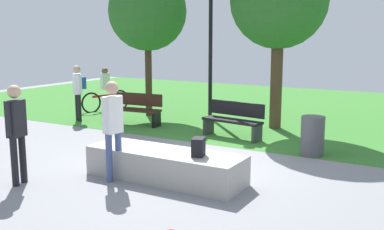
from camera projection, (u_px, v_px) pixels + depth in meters
The scene contains 14 objects.
ground_plane at pixel (190, 162), 9.47m from camera, with size 28.00×28.00×0.00m, color gray.
grass_lawn at pixel (301, 109), 16.08m from camera, with size 26.60×12.48×0.01m, color #387A2D.
concrete_ledge at pixel (165, 165), 8.28m from camera, with size 2.96×0.92×0.54m, color #A8A59E.
backpack_on_ledge at pixel (198, 147), 7.85m from camera, with size 0.28×0.20×0.32m, color black.
skater_performing_trick at pixel (16, 127), 7.89m from camera, with size 0.26×0.42×1.76m.
skater_watching at pixel (113, 122), 8.09m from camera, with size 0.25×0.43×1.81m.
park_bench_near_path at pixel (135, 108), 13.29m from camera, with size 1.64×0.61×0.91m.
park_bench_far_left at pixel (234, 119), 11.61m from camera, with size 1.65×0.70×0.91m.
tree_slender_maple at pixel (148, 12), 14.32m from camera, with size 2.46×2.46×4.55m.
tree_young_birch at pixel (279, 1), 12.26m from camera, with size 2.65×2.65×4.86m.
lamp_post at pixel (211, 33), 13.84m from camera, with size 0.28×0.28×4.39m.
trash_bin at pixel (312, 136), 9.91m from camera, with size 0.51×0.51×0.86m, color #4C4C51.
pedestrian_with_backpack at pixel (78, 88), 13.78m from camera, with size 0.43×0.44×1.69m.
cyclist_on_bicycle at pixel (105, 93), 15.63m from camera, with size 0.71×1.72×1.52m.
Camera 1 is at (4.61, -7.91, 2.62)m, focal length 42.67 mm.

